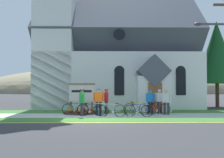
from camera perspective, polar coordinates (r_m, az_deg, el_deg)
The scene contains 22 objects.
ground at distance 17.80m, azimuth -3.92°, elevation -7.66°, with size 140.00×140.00×0.00m, color #333335.
sidewalk_slab at distance 15.44m, azimuth 2.34°, elevation -8.55°, with size 32.00×2.25×0.01m, color #B7B5AD.
grass_verge at distance 13.47m, azimuth 2.83°, elevation -9.55°, with size 32.00×1.72×0.01m, color #38722D.
church_lawn at distance 17.73m, azimuth 1.91°, elevation -7.67°, with size 24.00×2.38×0.01m, color #38722D.
curb_paint_stripe at distance 12.47m, azimuth 3.14°, elevation -10.19°, with size 28.00×0.16×0.01m, color yellow.
church_building at distance 24.04m, azimuth 0.18°, elevation 5.31°, with size 14.24×12.62×13.86m.
church_sign at distance 17.18m, azimuth -7.16°, elevation -3.39°, with size 1.89×0.22×2.05m.
flower_bed at distance 16.69m, azimuth -7.38°, elevation -7.76°, with size 2.32×2.32×0.34m.
bicycle_white at distance 14.91m, azimuth 6.19°, elevation -7.36°, with size 1.72×0.39×0.80m.
bicycle_silver at distance 16.01m, azimuth 10.76°, elevation -6.95°, with size 1.69×0.36×0.80m.
bicycle_yellow at distance 15.21m, azimuth -4.95°, elevation -7.22°, with size 1.79×0.12×0.81m.
bicycle_red at distance 14.81m, azimuth -0.12°, elevation -7.36°, with size 1.80×0.10×0.84m.
bicycle_blue at distance 16.02m, azimuth -8.63°, elevation -6.95°, with size 1.72×0.13×0.80m.
bicycle_black at distance 15.94m, azimuth 5.85°, elevation -6.95°, with size 1.75×0.28×0.85m.
cyclist_in_white_jersey at distance 15.97m, azimuth -1.37°, elevation -4.80°, with size 0.30×0.75×1.68m.
cyclist_in_green_jersey at distance 15.45m, azimuth -3.19°, elevation -4.84°, with size 0.65×0.35×1.70m.
cyclist_in_yellow_jersey at distance 15.09m, azimuth -7.09°, elevation -4.94°, with size 0.37×0.75×1.69m.
cyclist_in_orange_jersey at distance 16.63m, azimuth 11.14°, elevation -4.77°, with size 0.64×0.29×1.63m.
cyclist_in_blue_jersey at distance 16.42m, azimuth 8.95°, elevation -4.87°, with size 0.51×0.50×1.61m.
cyclist_in_red_jersey at distance 16.14m, azimuth 12.69°, elevation -4.93°, with size 0.51×0.51×1.60m.
roadside_conifer at distance 23.56m, azimuth 23.43°, elevation 5.81°, with size 3.59×3.59×7.67m.
distant_hill at distance 81.59m, azimuth 1.97°, elevation -3.05°, with size 95.63×54.33×16.52m, color #847A5B.
Camera 1 is at (0.92, -13.68, 1.83)m, focal length 38.84 mm.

